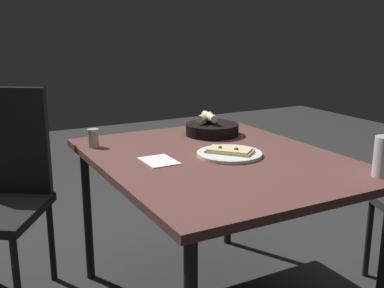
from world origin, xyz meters
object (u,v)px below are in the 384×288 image
bread_basket (212,128)px  pepper_shaker (93,139)px  dining_table (217,170)px  pizza_plate (229,153)px

bread_basket → pepper_shaker: bearing=85.6°
dining_table → bread_basket: (0.34, -0.18, 0.09)m
dining_table → pepper_shaker: 0.56m
pizza_plate → bread_basket: (0.36, -0.13, 0.02)m
bread_basket → pizza_plate: bearing=160.3°
dining_table → pizza_plate: pizza_plate is taller
pizza_plate → pepper_shaker: pepper_shaker is taller
pizza_plate → pepper_shaker: 0.60m
dining_table → pizza_plate: 0.09m
dining_table → pepper_shaker: size_ratio=14.66×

